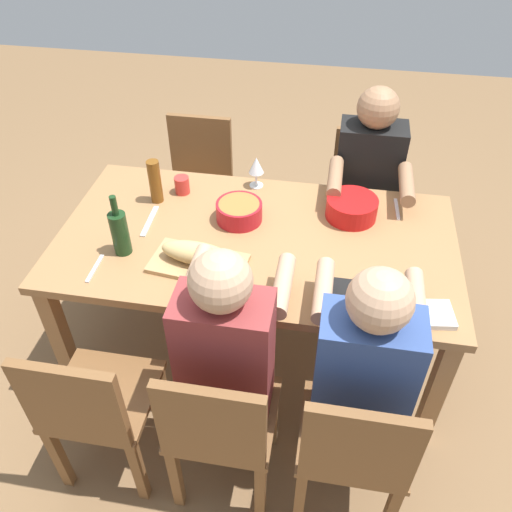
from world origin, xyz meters
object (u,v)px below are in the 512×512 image
Objects in this scene: bread_loaf at (197,254)px; beer_bottle at (155,182)px; chair_near_right at (354,447)px; wine_glass at (256,166)px; chair_near_left at (93,407)px; serving_bowl_pasta at (352,207)px; napkin_stack at (435,314)px; cutting_board at (198,263)px; chair_far_left at (199,180)px; serving_bowl_fruit at (239,211)px; chair_far_right at (362,195)px; dining_table at (256,251)px; diner_far_right at (367,181)px; chair_near_center at (219,427)px; diner_near_right at (363,370)px; cup_far_left at (182,185)px; wine_bottle at (120,232)px; diner_near_center at (228,351)px.

bread_loaf is 1.45× the size of beer_bottle.
wine_glass is (-0.56, 1.22, 0.37)m from chair_near_right.
chair_near_left is 1.41m from serving_bowl_pasta.
napkin_stack is at bearing -23.70° from beer_bottle.
chair_near_left is 2.12× the size of cutting_board.
beer_bottle is 1.57× the size of napkin_stack.
serving_bowl_pasta is at bearing -32.22° from chair_far_left.
serving_bowl_fruit is 1.54× the size of napkin_stack.
chair_far_right and chair_far_left have the same top height.
dining_table is at bearing -121.53° from chair_far_right.
diner_far_right is 1.11m from beer_bottle.
wine_glass is (-0.56, -0.39, 0.37)m from chair_far_right.
diner_far_right is at bearing -90.00° from chair_far_right.
diner_far_right is at bearing 70.90° from chair_near_center.
diner_near_right is (0.99, 0.18, 0.21)m from chair_near_left.
wine_glass is (-0.07, 1.22, 0.37)m from chair_near_center.
diner_far_right is 0.62m from wine_glass.
bread_loaf is (0.28, -1.03, 0.32)m from chair_far_left.
serving_bowl_fruit is at bearing 128.71° from diner_near_right.
napkin_stack is at bearing 19.73° from chair_near_left.
diner_near_right reaches higher than serving_bowl_fruit.
chair_near_left is 0.70m from cutting_board.
cup_far_left is (-0.42, 0.29, 0.12)m from dining_table.
diner_near_right is 1.41× the size of chair_far_left.
serving_bowl_pasta is (0.52, 0.11, 0.00)m from serving_bowl_fruit.
bread_loaf is 0.65m from wine_glass.
chair_far_right is at bearing 72.94° from chair_near_center.
chair_near_left is 9.76× the size of cup_far_left.
diner_near_center is at bearing -37.75° from wine_bottle.
diner_near_center is 5.00× the size of serving_bowl_pasta.
serving_bowl_pasta reaches higher than dining_table.
chair_near_left is at bearing -88.12° from beer_bottle.
diner_near_center reaches higher than napkin_stack.
bread_loaf is at bearing -129.78° from diner_far_right.
serving_bowl_fruit is 0.90× the size of serving_bowl_pasta.
chair_near_right is 1.27m from wine_bottle.
chair_near_left is at bearing -131.24° from serving_bowl_pasta.
wine_glass reaches higher than serving_bowl_fruit.
cup_far_left is (-0.42, 1.10, 0.30)m from chair_near_center.
dining_table is 2.11× the size of chair_near_right.
diner_near_right is 3.00× the size of cutting_board.
diner_near_right is at bearing -22.27° from wine_bottle.
beer_bottle is at bearing 158.78° from dining_table.
chair_near_center is 5.12× the size of wine_glass.
diner_far_right is 1.34m from wine_bottle.
chair_far_right is at bearing 90.00° from chair_near_right.
chair_near_left is 1.05m from serving_bowl_fruit.
serving_bowl_pasta is (-0.08, -0.39, 0.10)m from diner_far_right.
chair_near_right is 1.00× the size of chair_far_right.
wine_glass is (-0.07, 1.03, 0.16)m from diner_near_center.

